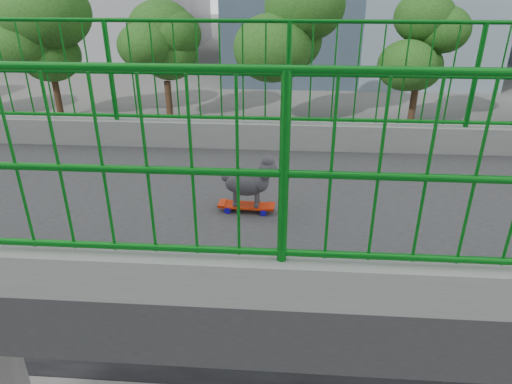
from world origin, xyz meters
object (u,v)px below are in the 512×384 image
Objects in this scene: poodle at (249,181)px; car_2 at (330,204)px; car_4 at (197,147)px; skateboard at (247,206)px; car_3 at (286,174)px; car_1 at (330,249)px.

car_2 is (-12.64, 2.08, -6.51)m from poodle.
skateboard is at bearing -166.74° from car_4.
car_4 reaches higher than car_3.
car_3 is (-6.40, -1.54, -0.04)m from car_1.
car_3 is at bearing -166.47° from car_1.
skateboard is 0.12× the size of car_4.
skateboard is at bearing 178.90° from car_3.
car_3 is (-15.84, 0.30, -6.38)m from skateboard.
car_4 is at bearing -162.94° from skateboard.
skateboard is at bearing -90.00° from poodle.
car_1 is (-9.44, 1.84, -6.34)m from skateboard.
poodle is 14.37m from car_2.
car_4 is at bearing 56.25° from car_3.
car_2 reaches higher than car_1.
car_1 is (-9.44, 1.82, -6.58)m from poodle.
car_2 is at bearing -134.16° from car_4.
car_3 is at bearing 29.38° from car_2.
skateboard is 0.11× the size of car_1.
poodle reaches higher than skateboard.
car_1 reaches higher than car_4.
poodle is 0.11× the size of car_3.
car_2 reaches higher than car_3.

